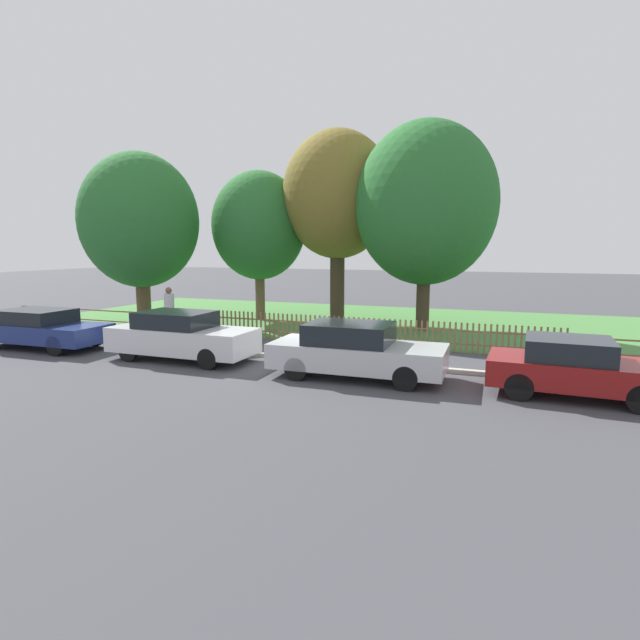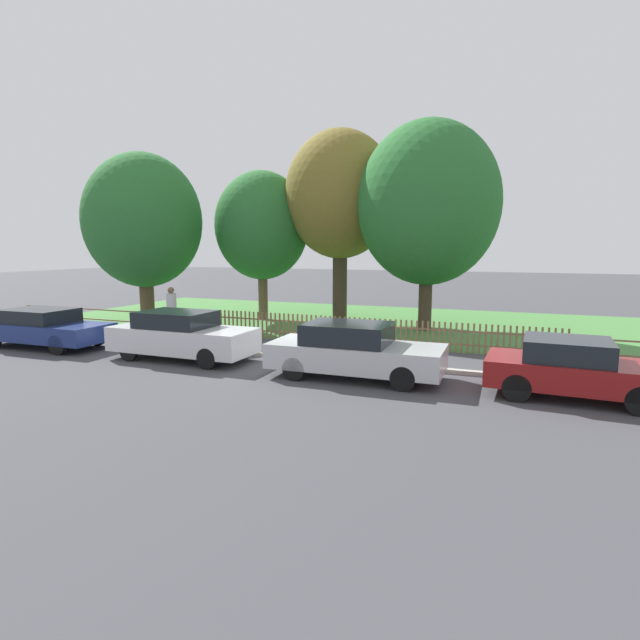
{
  "view_description": "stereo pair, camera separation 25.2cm",
  "coord_description": "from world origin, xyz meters",
  "px_view_note": "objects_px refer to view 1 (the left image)",
  "views": [
    {
      "loc": [
        5.36,
        -13.34,
        3.33
      ],
      "look_at": [
        -0.09,
        1.01,
        1.1
      ],
      "focal_mm": 28.0,
      "sensor_mm": 36.0,
      "label": 1
    },
    {
      "loc": [
        5.59,
        -13.25,
        3.33
      ],
      "look_at": [
        -0.09,
        1.01,
        1.1
      ],
      "focal_mm": 28.0,
      "sensor_mm": 36.0,
      "label": 2
    }
  ],
  "objects_px": {
    "parked_car_black_saloon": "(181,336)",
    "parked_car_navy_estate": "(355,350)",
    "parked_car_silver_hatchback": "(41,328)",
    "tree_mid_park": "(338,196)",
    "pedestrian_near_fence": "(169,308)",
    "tree_nearest_kerb": "(140,221)",
    "tree_far_left": "(426,204)",
    "tree_behind_motorcycle": "(259,226)",
    "parked_car_red_compact": "(574,367)",
    "covered_motorcycle": "(358,335)"
  },
  "relations": [
    {
      "from": "parked_car_silver_hatchback",
      "to": "covered_motorcycle",
      "type": "distance_m",
      "value": 10.54
    },
    {
      "from": "tree_behind_motorcycle",
      "to": "tree_far_left",
      "type": "distance_m",
      "value": 7.59
    },
    {
      "from": "parked_car_silver_hatchback",
      "to": "parked_car_navy_estate",
      "type": "bearing_deg",
      "value": -0.9
    },
    {
      "from": "parked_car_black_saloon",
      "to": "tree_behind_motorcycle",
      "type": "bearing_deg",
      "value": 101.78
    },
    {
      "from": "tree_nearest_kerb",
      "to": "tree_far_left",
      "type": "xyz_separation_m",
      "value": [
        11.78,
        2.65,
        0.56
      ]
    },
    {
      "from": "tree_far_left",
      "to": "parked_car_black_saloon",
      "type": "bearing_deg",
      "value": -125.6
    },
    {
      "from": "pedestrian_near_fence",
      "to": "covered_motorcycle",
      "type": "bearing_deg",
      "value": 170.2
    },
    {
      "from": "parked_car_silver_hatchback",
      "to": "pedestrian_near_fence",
      "type": "relative_size",
      "value": 2.47
    },
    {
      "from": "parked_car_navy_estate",
      "to": "tree_mid_park",
      "type": "relative_size",
      "value": 0.53
    },
    {
      "from": "parked_car_silver_hatchback",
      "to": "tree_behind_motorcycle",
      "type": "height_order",
      "value": "tree_behind_motorcycle"
    },
    {
      "from": "tree_mid_park",
      "to": "covered_motorcycle",
      "type": "bearing_deg",
      "value": -65.83
    },
    {
      "from": "parked_car_black_saloon",
      "to": "parked_car_navy_estate",
      "type": "relative_size",
      "value": 0.98
    },
    {
      "from": "parked_car_black_saloon",
      "to": "parked_car_red_compact",
      "type": "height_order",
      "value": "parked_car_black_saloon"
    },
    {
      "from": "parked_car_navy_estate",
      "to": "tree_far_left",
      "type": "xyz_separation_m",
      "value": [
        0.37,
        8.23,
        4.32
      ]
    },
    {
      "from": "parked_car_silver_hatchback",
      "to": "parked_car_navy_estate",
      "type": "xyz_separation_m",
      "value": [
        10.91,
        0.06,
        0.04
      ]
    },
    {
      "from": "tree_behind_motorcycle",
      "to": "parked_car_silver_hatchback",
      "type": "bearing_deg",
      "value": -113.58
    },
    {
      "from": "pedestrian_near_fence",
      "to": "tree_behind_motorcycle",
      "type": "bearing_deg",
      "value": -108.38
    },
    {
      "from": "parked_car_red_compact",
      "to": "tree_behind_motorcycle",
      "type": "bearing_deg",
      "value": 147.81
    },
    {
      "from": "parked_car_silver_hatchback",
      "to": "tree_far_left",
      "type": "xyz_separation_m",
      "value": [
        11.28,
        8.28,
        4.36
      ]
    },
    {
      "from": "parked_car_red_compact",
      "to": "tree_nearest_kerb",
      "type": "height_order",
      "value": "tree_nearest_kerb"
    },
    {
      "from": "tree_behind_motorcycle",
      "to": "tree_far_left",
      "type": "height_order",
      "value": "tree_far_left"
    },
    {
      "from": "parked_car_navy_estate",
      "to": "parked_car_red_compact",
      "type": "xyz_separation_m",
      "value": [
        5.07,
        0.1,
        -0.03
      ]
    },
    {
      "from": "parked_car_navy_estate",
      "to": "parked_car_black_saloon",
      "type": "bearing_deg",
      "value": 177.64
    },
    {
      "from": "parked_car_navy_estate",
      "to": "tree_far_left",
      "type": "distance_m",
      "value": 9.3
    },
    {
      "from": "tree_behind_motorcycle",
      "to": "parked_car_black_saloon",
      "type": "bearing_deg",
      "value": -78.31
    },
    {
      "from": "parked_car_silver_hatchback",
      "to": "tree_mid_park",
      "type": "bearing_deg",
      "value": 50.13
    },
    {
      "from": "parked_car_black_saloon",
      "to": "tree_far_left",
      "type": "bearing_deg",
      "value": 54.49
    },
    {
      "from": "tree_behind_motorcycle",
      "to": "tree_mid_park",
      "type": "bearing_deg",
      "value": 9.28
    },
    {
      "from": "tree_nearest_kerb",
      "to": "tree_behind_motorcycle",
      "type": "xyz_separation_m",
      "value": [
        4.23,
        2.92,
        -0.16
      ]
    },
    {
      "from": "parked_car_black_saloon",
      "to": "tree_behind_motorcycle",
      "type": "height_order",
      "value": "tree_behind_motorcycle"
    },
    {
      "from": "tree_nearest_kerb",
      "to": "parked_car_black_saloon",
      "type": "bearing_deg",
      "value": -42.52
    },
    {
      "from": "tree_nearest_kerb",
      "to": "tree_mid_park",
      "type": "relative_size",
      "value": 0.88
    },
    {
      "from": "parked_car_silver_hatchback",
      "to": "tree_mid_park",
      "type": "distance_m",
      "value": 12.69
    },
    {
      "from": "parked_car_silver_hatchback",
      "to": "tree_mid_park",
      "type": "xyz_separation_m",
      "value": [
        7.31,
        9.14,
        4.91
      ]
    },
    {
      "from": "parked_car_navy_estate",
      "to": "pedestrian_near_fence",
      "type": "distance_m",
      "value": 9.1
    },
    {
      "from": "covered_motorcycle",
      "to": "tree_nearest_kerb",
      "type": "distance_m",
      "value": 11.67
    },
    {
      "from": "tree_nearest_kerb",
      "to": "tree_mid_park",
      "type": "distance_m",
      "value": 8.63
    },
    {
      "from": "tree_far_left",
      "to": "pedestrian_near_fence",
      "type": "relative_size",
      "value": 4.46
    },
    {
      "from": "tree_mid_park",
      "to": "tree_far_left",
      "type": "distance_m",
      "value": 4.1
    },
    {
      "from": "tree_behind_motorcycle",
      "to": "tree_mid_park",
      "type": "relative_size",
      "value": 0.81
    },
    {
      "from": "parked_car_red_compact",
      "to": "covered_motorcycle",
      "type": "relative_size",
      "value": 2.12
    },
    {
      "from": "covered_motorcycle",
      "to": "tree_nearest_kerb",
      "type": "xyz_separation_m",
      "value": [
        -10.65,
        2.82,
        3.84
      ]
    },
    {
      "from": "parked_car_black_saloon",
      "to": "tree_nearest_kerb",
      "type": "height_order",
      "value": "tree_nearest_kerb"
    },
    {
      "from": "parked_car_red_compact",
      "to": "tree_mid_park",
      "type": "xyz_separation_m",
      "value": [
        -8.67,
        8.98,
        4.9
      ]
    },
    {
      "from": "parked_car_navy_estate",
      "to": "tree_behind_motorcycle",
      "type": "xyz_separation_m",
      "value": [
        -7.18,
        8.5,
        3.6
      ]
    },
    {
      "from": "tree_nearest_kerb",
      "to": "tree_far_left",
      "type": "height_order",
      "value": "tree_far_left"
    },
    {
      "from": "parked_car_black_saloon",
      "to": "pedestrian_near_fence",
      "type": "bearing_deg",
      "value": 131.71
    },
    {
      "from": "tree_behind_motorcycle",
      "to": "pedestrian_near_fence",
      "type": "bearing_deg",
      "value": -103.77
    },
    {
      "from": "parked_car_navy_estate",
      "to": "tree_nearest_kerb",
      "type": "relative_size",
      "value": 0.61
    },
    {
      "from": "tree_nearest_kerb",
      "to": "parked_car_silver_hatchback",
      "type": "bearing_deg",
      "value": -84.99
    }
  ]
}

